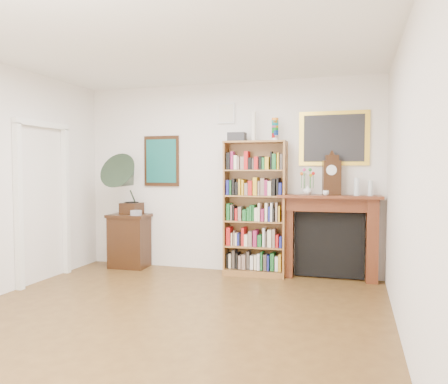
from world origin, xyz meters
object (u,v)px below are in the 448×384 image
bookshelf (255,201)px  bottle_right (370,188)px  side_cabinet (129,241)px  bottle_left (357,187)px  teacup (326,193)px  fireplace (329,230)px  cd_stack (136,213)px  mantel_clock (332,176)px  flower_vase (307,190)px  gramophone (126,180)px

bookshelf → bottle_right: bookshelf is taller
side_cabinet → bottle_left: (3.37, 0.07, 0.88)m
teacup → fireplace: bearing=70.9°
cd_stack → fireplace: bearing=5.4°
mantel_clock → flower_vase: bearing=165.4°
gramophone → teacup: size_ratio=11.03×
side_cabinet → fireplace: (3.01, 0.14, 0.28)m
side_cabinet → mantel_clock: mantel_clock is taller
flower_vase → fireplace: bearing=10.1°
bookshelf → mantel_clock: 1.12m
bottle_left → bottle_right: (0.18, 0.04, -0.02)m
gramophone → side_cabinet: bearing=98.5°
bookshelf → flower_vase: bearing=-1.1°
bottle_left → flower_vase: bearing=178.9°
side_cabinet → teacup: teacup is taller
cd_stack → teacup: teacup is taller
side_cabinet → teacup: size_ratio=9.79×
side_cabinet → fireplace: bearing=0.6°
gramophone → bottle_left: gramophone is taller
fireplace → teacup: 0.53m
side_cabinet → cd_stack: size_ratio=6.89×
gramophone → mantel_clock: 3.04m
flower_vase → bottle_right: bearing=1.9°
flower_vase → teacup: (0.25, -0.07, -0.03)m
cd_stack → bottle_left: 3.21m
bookshelf → teacup: 1.00m
gramophone → teacup: bearing=5.2°
side_cabinet → flower_vase: bearing=-0.2°
bookshelf → teacup: size_ratio=26.20×
side_cabinet → flower_vase: (2.71, 0.09, 0.82)m
side_cabinet → bookshelf: bearing=-0.2°
teacup → bookshelf: bearing=177.1°
side_cabinet → bottle_right: (3.54, 0.11, 0.86)m
fireplace → cd_stack: 2.84m
cd_stack → mantel_clock: (2.85, 0.21, 0.57)m
bottle_left → bottle_right: size_ratio=1.20×
flower_vase → mantel_clock: bearing=-0.0°
bookshelf → cd_stack: bearing=-176.8°
fireplace → cd_stack: size_ratio=11.68×
fireplace → flower_vase: flower_vase is taller
mantel_clock → bottle_left: bearing=-16.7°
flower_vase → bottle_right: size_ratio=0.67×
bookshelf → teacup: bookshelf is taller
cd_stack → bottle_left: bottle_left is taller
bookshelf → mantel_clock: bookshelf is taller
bookshelf → cd_stack: (-1.79, -0.19, -0.21)m
cd_stack → teacup: bearing=2.9°
side_cabinet → bottle_left: size_ratio=3.44×
flower_vase → bookshelf: bearing=-178.2°
cd_stack → teacup: size_ratio=1.42×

